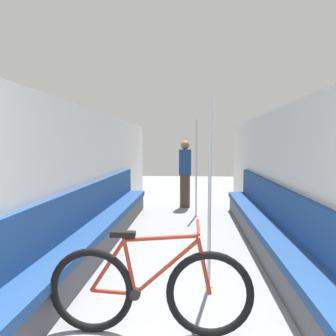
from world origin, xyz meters
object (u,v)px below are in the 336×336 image
object	(u,v)px
bench_seat_row_left	(93,233)
bench_seat_row_right	(274,236)
bicycle	(150,290)
passenger_standing	(185,173)
grab_pole_far	(210,195)
grab_pole_near	(196,170)

from	to	relation	value
bench_seat_row_left	bench_seat_row_right	xyz separation A→B (m)	(2.47, 0.00, 0.00)
bicycle	passenger_standing	world-z (taller)	passenger_standing
grab_pole_far	passenger_standing	distance (m)	4.51
grab_pole_far	bicycle	bearing A→B (deg)	-119.60
passenger_standing	bench_seat_row_left	bearing A→B (deg)	2.82
grab_pole_near	grab_pole_far	xyz separation A→B (m)	(0.10, -3.49, 0.00)
bench_seat_row_right	passenger_standing	xyz separation A→B (m)	(-1.27, 3.55, 0.53)
bench_seat_row_right	bicycle	xyz separation A→B (m)	(-1.43, -1.86, 0.06)
bicycle	passenger_standing	distance (m)	5.44
bench_seat_row_left	bench_seat_row_right	world-z (taller)	same
bench_seat_row_right	grab_pole_far	size ratio (longest dim) A/B	3.23
bench_seat_row_right	bicycle	distance (m)	2.35
bench_seat_row_right	bench_seat_row_left	bearing A→B (deg)	180.00
grab_pole_near	passenger_standing	bearing A→B (deg)	104.50
grab_pole_far	passenger_standing	size ratio (longest dim) A/B	1.27
bench_seat_row_left	grab_pole_far	distance (m)	1.95
bench_seat_row_left	bicycle	distance (m)	2.13
grab_pole_near	passenger_standing	world-z (taller)	grab_pole_near
bench_seat_row_left	bicycle	xyz separation A→B (m)	(1.04, -1.86, 0.06)
grab_pole_near	bicycle	bearing A→B (deg)	-95.47
grab_pole_near	passenger_standing	distance (m)	1.05
bicycle	grab_pole_far	bearing A→B (deg)	72.99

